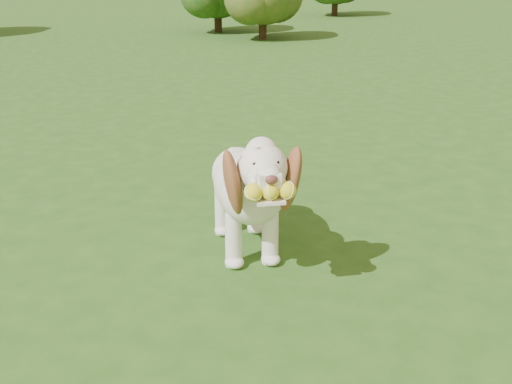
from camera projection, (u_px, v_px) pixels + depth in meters
ground at (244, 259)px, 3.54m from camera, size 80.00×80.00×0.00m
dog at (248, 184)px, 3.46m from camera, size 0.70×1.16×0.78m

